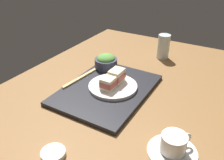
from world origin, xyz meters
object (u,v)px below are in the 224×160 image
object	(u,v)px
sandwich_plate	(113,86)
salad_bowl	(106,62)
small_sauce_dish	(53,153)
sandwich_near	(117,76)
chopsticks_pair	(82,77)
sandwich_far	(109,83)
coffee_cup	(173,145)
drinking_glass	(163,47)

from	to	relation	value
sandwich_plate	salad_bowl	world-z (taller)	salad_bowl
small_sauce_dish	sandwich_plate	bearing A→B (deg)	-176.44
sandwich_plate	salad_bowl	xyz separation A→B (cm)	(-13.92, -11.79, 2.63)
sandwich_near	chopsticks_pair	xyz separation A→B (cm)	(2.30, -16.32, -3.85)
sandwich_near	sandwich_far	distance (cm)	5.63
sandwich_far	coffee_cup	distance (cm)	35.94
coffee_cup	small_sauce_dish	bearing A→B (deg)	-57.49
sandwich_plate	sandwich_far	bearing A→B (deg)	-3.68
sandwich_plate	chopsticks_pair	distance (cm)	16.15
coffee_cup	drinking_glass	size ratio (longest dim) A/B	1.14
sandwich_near	drinking_glass	size ratio (longest dim) A/B	0.51
sandwich_near	chopsticks_pair	world-z (taller)	sandwich_near
chopsticks_pair	drinking_glass	size ratio (longest dim) A/B	1.74
sandwich_plate	sandwich_near	world-z (taller)	sandwich_near
drinking_glass	chopsticks_pair	bearing A→B (deg)	-28.13
sandwich_plate	sandwich_near	distance (cm)	4.51
sandwich_far	drinking_glass	xyz separation A→B (cm)	(-44.99, 6.33, 0.90)
salad_bowl	sandwich_far	bearing A→B (deg)	34.76
sandwich_plate	salad_bowl	size ratio (longest dim) A/B	1.89
sandwich_near	chopsticks_pair	distance (cm)	16.92
sandwich_far	small_sauce_dish	size ratio (longest dim) A/B	0.93
drinking_glass	sandwich_far	bearing A→B (deg)	-8.02
sandwich_near	coffee_cup	xyz separation A→B (cm)	(22.41, 31.26, -3.40)
sandwich_near	chopsticks_pair	size ratio (longest dim) A/B	0.29
sandwich_near	small_sauce_dish	size ratio (longest dim) A/B	0.93
salad_bowl	chopsticks_pair	world-z (taller)	salad_bowl
sandwich_far	sandwich_plate	bearing A→B (deg)	176.32
coffee_cup	drinking_glass	bearing A→B (deg)	-157.75
sandwich_far	coffee_cup	bearing A→B (deg)	62.00
sandwich_near	coffee_cup	size ratio (longest dim) A/B	0.45
chopsticks_pair	drinking_glass	distance (cm)	47.47
sandwich_far	drinking_glass	distance (cm)	45.44
salad_bowl	small_sauce_dish	world-z (taller)	salad_bowl
sandwich_far	small_sauce_dish	distance (cm)	35.74
sandwich_far	small_sauce_dish	world-z (taller)	sandwich_far
salad_bowl	sandwich_near	bearing A→B (deg)	47.09
sandwich_far	salad_bowl	world-z (taller)	salad_bowl
drinking_glass	sandwich_near	bearing A→B (deg)	-8.63
salad_bowl	coffee_cup	world-z (taller)	salad_bowl
coffee_cup	small_sauce_dish	distance (cm)	34.51
sandwich_near	sandwich_far	bearing A→B (deg)	-3.68
coffee_cup	small_sauce_dish	xyz separation A→B (cm)	(18.52, -29.07, -1.77)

